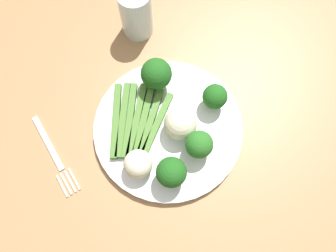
{
  "coord_description": "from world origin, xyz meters",
  "views": [
    {
      "loc": [
        0.12,
        0.23,
        1.32
      ],
      "look_at": [
        0.05,
        0.05,
        0.77
      ],
      "focal_mm": 34.07,
      "sensor_mm": 36.0,
      "label": 1
    }
  ],
  "objects_px": {
    "cauliflower_mid": "(138,164)",
    "fork": "(54,156)",
    "dining_table": "(183,117)",
    "plate": "(168,128)",
    "broccoli_outer_edge": "(156,74)",
    "cauliflower_right": "(180,124)",
    "asparagus_bundle": "(136,122)",
    "water_glass": "(136,13)",
    "broccoli_front": "(171,172)",
    "broccoli_near_center": "(199,145)",
    "broccoli_back_right": "(215,97)"
  },
  "relations": [
    {
      "from": "broccoli_front",
      "to": "cauliflower_mid",
      "type": "bearing_deg",
      "value": -36.4
    },
    {
      "from": "broccoli_outer_edge",
      "to": "broccoli_front",
      "type": "xyz_separation_m",
      "value": [
        0.04,
        0.18,
        -0.0
      ]
    },
    {
      "from": "dining_table",
      "to": "broccoli_near_center",
      "type": "relative_size",
      "value": 18.69
    },
    {
      "from": "plate",
      "to": "water_glass",
      "type": "xyz_separation_m",
      "value": [
        -0.02,
        -0.23,
        0.05
      ]
    },
    {
      "from": "broccoli_near_center",
      "to": "broccoli_front",
      "type": "bearing_deg",
      "value": 25.17
    },
    {
      "from": "asparagus_bundle",
      "to": "water_glass",
      "type": "height_order",
      "value": "water_glass"
    },
    {
      "from": "cauliflower_mid",
      "to": "broccoli_front",
      "type": "bearing_deg",
      "value": 143.6
    },
    {
      "from": "broccoli_outer_edge",
      "to": "water_glass",
      "type": "distance_m",
      "value": 0.14
    },
    {
      "from": "cauliflower_right",
      "to": "asparagus_bundle",
      "type": "bearing_deg",
      "value": -28.33
    },
    {
      "from": "broccoli_back_right",
      "to": "broccoli_near_center",
      "type": "relative_size",
      "value": 0.95
    },
    {
      "from": "broccoli_outer_edge",
      "to": "cauliflower_right",
      "type": "relative_size",
      "value": 1.19
    },
    {
      "from": "plate",
      "to": "broccoli_near_center",
      "type": "distance_m",
      "value": 0.08
    },
    {
      "from": "plate",
      "to": "fork",
      "type": "xyz_separation_m",
      "value": [
        0.21,
        -0.02,
        -0.01
      ]
    },
    {
      "from": "broccoli_near_center",
      "to": "cauliflower_right",
      "type": "height_order",
      "value": "same"
    },
    {
      "from": "broccoli_back_right",
      "to": "fork",
      "type": "bearing_deg",
      "value": -1.54
    },
    {
      "from": "broccoli_back_right",
      "to": "broccoli_outer_edge",
      "type": "distance_m",
      "value": 0.11
    },
    {
      "from": "broccoli_outer_edge",
      "to": "dining_table",
      "type": "bearing_deg",
      "value": 139.37
    },
    {
      "from": "plate",
      "to": "water_glass",
      "type": "distance_m",
      "value": 0.24
    },
    {
      "from": "asparagus_bundle",
      "to": "water_glass",
      "type": "bearing_deg",
      "value": 10.72
    },
    {
      "from": "dining_table",
      "to": "broccoli_outer_edge",
      "type": "height_order",
      "value": "broccoli_outer_edge"
    },
    {
      "from": "broccoli_near_center",
      "to": "water_glass",
      "type": "bearing_deg",
      "value": -86.69
    },
    {
      "from": "cauliflower_mid",
      "to": "fork",
      "type": "relative_size",
      "value": 0.3
    },
    {
      "from": "broccoli_outer_edge",
      "to": "fork",
      "type": "height_order",
      "value": "broccoli_outer_edge"
    },
    {
      "from": "broccoli_near_center",
      "to": "broccoli_outer_edge",
      "type": "height_order",
      "value": "broccoli_outer_edge"
    },
    {
      "from": "broccoli_outer_edge",
      "to": "broccoli_front",
      "type": "bearing_deg",
      "value": 78.37
    },
    {
      "from": "broccoli_back_right",
      "to": "broccoli_front",
      "type": "distance_m",
      "value": 0.16
    },
    {
      "from": "asparagus_bundle",
      "to": "cauliflower_mid",
      "type": "height_order",
      "value": "cauliflower_mid"
    },
    {
      "from": "cauliflower_right",
      "to": "fork",
      "type": "height_order",
      "value": "cauliflower_right"
    },
    {
      "from": "broccoli_back_right",
      "to": "water_glass",
      "type": "distance_m",
      "value": 0.23
    },
    {
      "from": "broccoli_front",
      "to": "water_glass",
      "type": "height_order",
      "value": "water_glass"
    },
    {
      "from": "asparagus_bundle",
      "to": "cauliflower_right",
      "type": "height_order",
      "value": "cauliflower_right"
    },
    {
      "from": "plate",
      "to": "broccoli_back_right",
      "type": "xyz_separation_m",
      "value": [
        -0.1,
        -0.01,
        0.04
      ]
    },
    {
      "from": "asparagus_bundle",
      "to": "broccoli_front",
      "type": "height_order",
      "value": "broccoli_front"
    },
    {
      "from": "broccoli_back_right",
      "to": "broccoli_outer_edge",
      "type": "bearing_deg",
      "value": -41.39
    },
    {
      "from": "cauliflower_right",
      "to": "water_glass",
      "type": "height_order",
      "value": "water_glass"
    },
    {
      "from": "broccoli_front",
      "to": "plate",
      "type": "bearing_deg",
      "value": -106.7
    },
    {
      "from": "broccoli_front",
      "to": "cauliflower_right",
      "type": "bearing_deg",
      "value": -120.6
    },
    {
      "from": "broccoli_outer_edge",
      "to": "water_glass",
      "type": "relative_size",
      "value": 0.67
    },
    {
      "from": "dining_table",
      "to": "broccoli_front",
      "type": "height_order",
      "value": "broccoli_front"
    },
    {
      "from": "broccoli_outer_edge",
      "to": "water_glass",
      "type": "xyz_separation_m",
      "value": [
        -0.01,
        -0.14,
        -0.0
      ]
    },
    {
      "from": "cauliflower_right",
      "to": "water_glass",
      "type": "bearing_deg",
      "value": -89.8
    },
    {
      "from": "broccoli_near_center",
      "to": "dining_table",
      "type": "bearing_deg",
      "value": -100.02
    },
    {
      "from": "fork",
      "to": "broccoli_near_center",
      "type": "bearing_deg",
      "value": 59.82
    },
    {
      "from": "broccoli_back_right",
      "to": "fork",
      "type": "xyz_separation_m",
      "value": [
        0.31,
        -0.01,
        -0.05
      ]
    },
    {
      "from": "broccoli_front",
      "to": "fork",
      "type": "bearing_deg",
      "value": -30.56
    },
    {
      "from": "plate",
      "to": "cauliflower_mid",
      "type": "height_order",
      "value": "cauliflower_mid"
    },
    {
      "from": "dining_table",
      "to": "plate",
      "type": "bearing_deg",
      "value": 43.33
    },
    {
      "from": "dining_table",
      "to": "fork",
      "type": "bearing_deg",
      "value": 6.11
    },
    {
      "from": "water_glass",
      "to": "broccoli_front",
      "type": "bearing_deg",
      "value": 82.08
    },
    {
      "from": "cauliflower_mid",
      "to": "cauliflower_right",
      "type": "distance_m",
      "value": 0.1
    }
  ]
}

